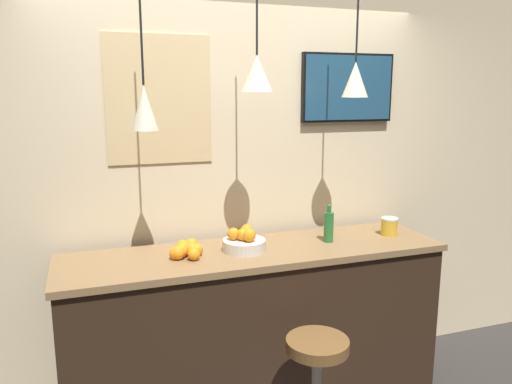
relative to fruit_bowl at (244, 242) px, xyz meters
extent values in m
cube|color=beige|center=(0.08, 0.41, 0.36)|extent=(8.00, 0.06, 2.90)
cube|color=black|center=(0.08, 0.00, -0.59)|extent=(2.26, 0.56, 1.00)
cube|color=olive|center=(0.08, 0.00, -0.07)|extent=(2.30, 0.60, 0.04)
cylinder|color=brown|center=(0.21, -0.58, -0.40)|extent=(0.32, 0.32, 0.06)
cylinder|color=beige|center=(0.00, 0.00, -0.02)|extent=(0.25, 0.25, 0.07)
sphere|color=orange|center=(0.02, -0.05, 0.05)|extent=(0.08, 0.08, 0.08)
sphere|color=orange|center=(0.04, 0.07, 0.05)|extent=(0.07, 0.07, 0.07)
sphere|color=orange|center=(-0.06, 0.02, 0.05)|extent=(0.07, 0.07, 0.07)
sphere|color=orange|center=(-0.01, -0.01, 0.05)|extent=(0.07, 0.07, 0.07)
sphere|color=orange|center=(-0.36, 0.03, -0.01)|extent=(0.09, 0.09, 0.09)
sphere|color=orange|center=(-0.28, 0.00, -0.02)|extent=(0.07, 0.07, 0.07)
sphere|color=orange|center=(-0.29, 0.10, -0.02)|extent=(0.07, 0.07, 0.07)
sphere|color=orange|center=(-0.32, -0.07, -0.02)|extent=(0.07, 0.07, 0.07)
sphere|color=orange|center=(-0.38, 0.00, -0.01)|extent=(0.08, 0.08, 0.08)
sphere|color=orange|center=(-0.41, -0.02, -0.02)|extent=(0.07, 0.07, 0.07)
sphere|color=orange|center=(-0.40, -0.03, -0.01)|extent=(0.08, 0.08, 0.08)
sphere|color=orange|center=(-0.31, 0.01, -0.01)|extent=(0.08, 0.08, 0.08)
sphere|color=orange|center=(-0.35, 0.09, -0.02)|extent=(0.08, 0.08, 0.08)
sphere|color=orange|center=(-0.37, 0.05, -0.02)|extent=(0.07, 0.07, 0.07)
cylinder|color=#286B33|center=(0.56, 0.00, 0.04)|extent=(0.06, 0.06, 0.19)
cylinder|color=#286B33|center=(0.56, 0.00, 0.16)|extent=(0.03, 0.03, 0.05)
cylinder|color=gold|center=(1.00, 0.00, 0.00)|extent=(0.11, 0.11, 0.11)
cylinder|color=white|center=(1.00, 0.00, 0.06)|extent=(0.11, 0.11, 0.01)
cylinder|color=black|center=(-0.55, -0.02, 1.31)|extent=(0.01, 0.01, 0.80)
cone|color=beige|center=(-0.55, -0.02, 0.79)|extent=(0.14, 0.14, 0.23)
sphere|color=#F9EFCC|center=(-0.55, -0.02, 0.69)|extent=(0.04, 0.04, 0.04)
cone|color=beige|center=(0.08, -0.02, 0.97)|extent=(0.18, 0.18, 0.20)
sphere|color=#F9EFCC|center=(0.08, -0.02, 0.89)|extent=(0.04, 0.04, 0.04)
cylinder|color=black|center=(0.70, -0.02, 1.38)|extent=(0.01, 0.01, 0.66)
cone|color=beige|center=(0.70, -0.02, 0.94)|extent=(0.16, 0.16, 0.21)
sphere|color=#F9EFCC|center=(0.70, -0.02, 0.86)|extent=(0.04, 0.04, 0.04)
cube|color=black|center=(0.86, 0.36, 0.90)|extent=(0.67, 0.04, 0.46)
cube|color=navy|center=(0.86, 0.34, 0.90)|extent=(0.64, 0.01, 0.43)
cube|color=#DBBC84|center=(-0.41, 0.37, 0.82)|extent=(0.64, 0.01, 0.77)
camera|label=1|loc=(-0.86, -2.69, 0.87)|focal=35.00mm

